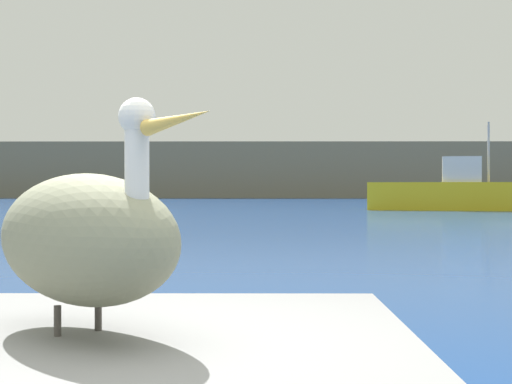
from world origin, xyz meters
TOP-DOWN VIEW (x-y plane):
  - hillside_backdrop at (0.00, 81.71)m, footprint 140.00×15.10m
  - pelican at (-0.36, 0.32)m, footprint 1.15×1.25m
  - fishing_boat_yellow at (9.88, 35.77)m, footprint 7.85×3.94m

SIDE VIEW (x-z plane):
  - fishing_boat_yellow at x=9.88m, z-range -1.31..3.19m
  - pelican at x=-0.36m, z-range 0.55..1.48m
  - hillside_backdrop at x=0.00m, z-range 0.00..5.86m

